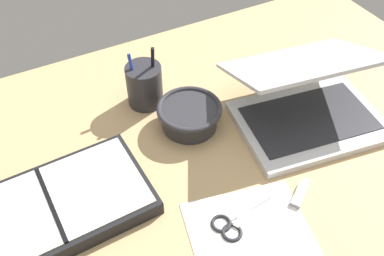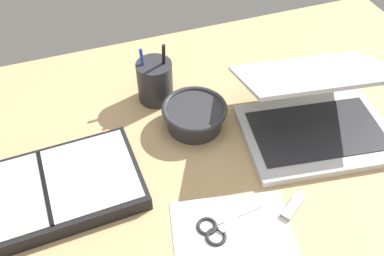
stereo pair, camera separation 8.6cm
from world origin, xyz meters
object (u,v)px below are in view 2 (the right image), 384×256
at_px(bowl, 194,115).
at_px(planner, 47,192).
at_px(scissors, 218,227).
at_px(laptop, 316,113).
at_px(pen_cup, 155,81).

relative_size(bowl, planner, 0.40).
bearing_deg(bowl, scissors, -100.25).
distance_m(planner, scissors, 0.33).
distance_m(bowl, planner, 0.35).
bearing_deg(laptop, pen_cup, 152.55).
bearing_deg(laptop, planner, -172.14).
xyz_separation_m(pen_cup, planner, (-0.28, -0.21, -0.03)).
height_order(bowl, planner, bowl).
xyz_separation_m(laptop, planner, (-0.58, 0.01, -0.03)).
bearing_deg(scissors, laptop, 12.55).
distance_m(laptop, bowl, 0.26).
height_order(pen_cup, planner, pen_cup).
height_order(planner, scissors, planner).
bearing_deg(scissors, bowl, 62.58).
relative_size(pen_cup, planner, 0.42).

